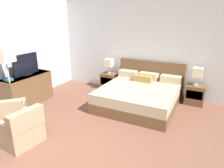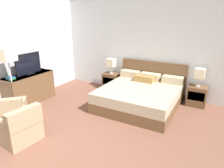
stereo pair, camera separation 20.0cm
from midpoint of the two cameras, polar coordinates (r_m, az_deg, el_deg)
ground_plane at (r=3.79m, az=-13.99°, el=-20.25°), size 11.52×11.52×0.00m
wall_back at (r=6.38m, az=9.41°, el=10.25°), size 6.70×0.06×2.89m
wall_left at (r=6.22m, az=-23.97°, el=8.70°), size 0.06×5.64×2.89m
bed at (r=5.57m, az=9.13°, el=-3.22°), size 2.04×2.10×1.07m
nightstand_left at (r=6.75m, az=0.62°, el=0.79°), size 0.50×0.40×0.55m
nightstand_right at (r=6.03m, az=23.92°, el=-3.14°), size 0.50×0.40×0.55m
table_lamp_left at (r=6.59m, az=0.64°, el=6.09°), size 0.25×0.25×0.50m
table_lamp_right at (r=5.84m, az=24.74°, el=2.71°), size 0.25×0.25×0.50m
dresser at (r=6.13m, az=-21.62°, el=-1.03°), size 0.57×1.42×0.82m
tv at (r=5.98m, az=-21.94°, el=5.30°), size 0.18×0.80×0.58m
book_red_cover at (r=5.71m, az=-26.07°, el=1.37°), size 0.21×0.21×0.04m
book_blue_cover at (r=5.71m, az=-26.24°, el=1.70°), size 0.20×0.20×0.03m
armchair_by_window at (r=4.95m, az=-26.17°, el=-8.05°), size 0.97×0.97×0.76m
armchair_companion at (r=4.35m, az=-23.70°, el=-11.44°), size 0.75×0.74×0.76m
floor_lamp at (r=5.33m, az=-26.65°, el=6.31°), size 0.32×0.32×1.66m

